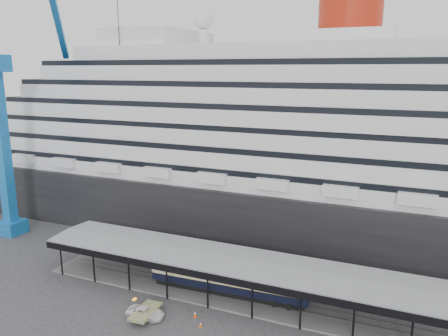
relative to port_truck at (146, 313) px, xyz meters
The scene contains 8 objects.
ground 9.66m from the port_truck, 23.93° to the left, with size 200.00×200.00×0.00m, color #333335.
cruise_ship 41.01m from the port_truck, 76.15° to the left, with size 130.00×30.00×43.90m.
platform_canopy 12.65m from the port_truck, 45.33° to the left, with size 56.00×9.18×5.30m.
crane_blue 43.62m from the port_truck, 158.19° to the left, with size 22.63×19.19×47.60m.
port_truck is the anchor object (origin of this frame).
pullman_carriage 11.50m from the port_truck, 51.80° to the left, with size 21.26×3.61×20.79m.
traffic_cone_left 5.88m from the port_truck, 24.12° to the left, with size 0.50×0.50×0.77m.
traffic_cone_mid 6.95m from the port_truck, ahead, with size 0.43×0.43×0.66m.
Camera 1 is at (18.01, -43.26, 28.91)m, focal length 35.00 mm.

